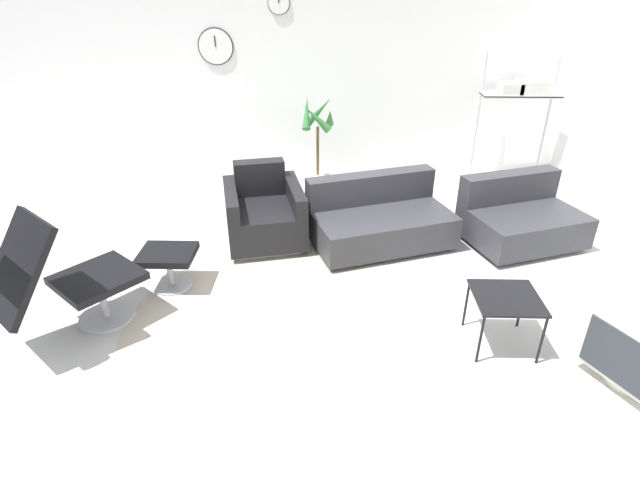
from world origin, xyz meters
The scene contains 11 objects.
ground_plane centered at (0.00, 0.00, 0.00)m, with size 12.00×12.00×0.00m, color silver.
wall_back centered at (0.00, 2.93, 1.40)m, with size 12.00×0.09×2.80m.
round_rug centered at (-0.04, -0.32, 0.00)m, with size 2.57×2.57×0.01m.
lounge_chair centered at (-1.73, -0.59, 0.65)m, with size 1.11×1.20×1.13m.
ottoman centered at (-1.09, 0.20, 0.26)m, with size 0.48×0.41×0.36m.
armchair_red centered at (-0.35, 1.11, 0.29)m, with size 0.95×1.02×0.78m.
couch_low centered at (0.85, 1.08, 0.25)m, with size 1.58×1.23×0.68m.
couch_second centered at (2.32, 1.15, 0.25)m, with size 1.32×1.14×0.68m.
side_table centered at (1.65, -0.54, 0.39)m, with size 0.47×0.47×0.43m.
potted_plant centered at (0.17, 2.40, 0.47)m, with size 0.41×0.42×1.23m.
shelf_unit centered at (2.63, 2.61, 1.25)m, with size 0.93×0.28×1.70m.
Camera 1 is at (0.36, -3.59, 2.50)m, focal length 28.00 mm.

